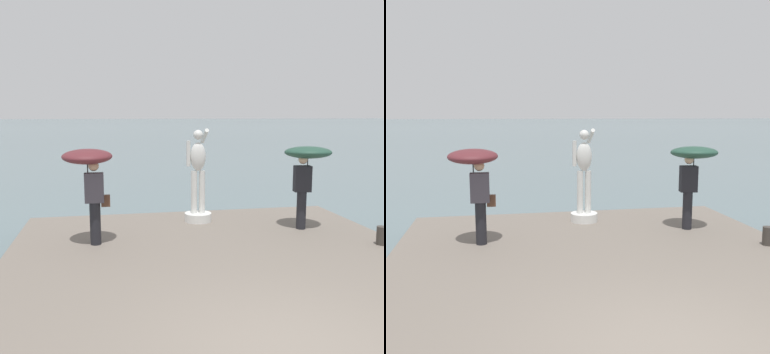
# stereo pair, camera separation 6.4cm
# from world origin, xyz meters

# --- Properties ---
(ground_plane) EXTENTS (400.00, 400.00, 0.00)m
(ground_plane) POSITION_xyz_m (0.00, 40.00, 0.00)
(ground_plane) COLOR slate
(pier) EXTENTS (7.97, 10.30, 0.40)m
(pier) POSITION_xyz_m (0.00, 2.15, 0.20)
(pier) COLOR #70665B
(pier) RESTS_ON ground
(statue_white_figure) EXTENTS (0.67, 0.90, 2.30)m
(statue_white_figure) POSITION_xyz_m (0.19, 6.17, 1.29)
(statue_white_figure) COLOR silver
(statue_white_figure) RESTS_ON pier
(onlooker_left) EXTENTS (1.00, 1.01, 1.98)m
(onlooker_left) POSITION_xyz_m (-2.35, 4.69, 1.96)
(onlooker_left) COLOR black
(onlooker_left) RESTS_ON pier
(onlooker_right) EXTENTS (1.21, 1.22, 1.94)m
(onlooker_right) POSITION_xyz_m (2.50, 5.03, 1.96)
(onlooker_right) COLOR black
(onlooker_right) RESTS_ON pier
(mooring_bollard) EXTENTS (0.21, 0.21, 0.38)m
(mooring_bollard) POSITION_xyz_m (3.49, 3.52, 0.59)
(mooring_bollard) COLOR #38332D
(mooring_bollard) RESTS_ON pier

